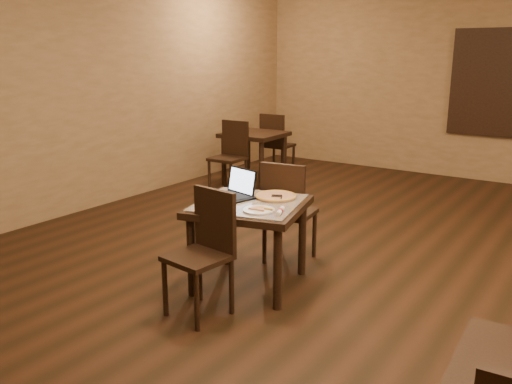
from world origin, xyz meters
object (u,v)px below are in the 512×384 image
Objects in this scene: chair_main_near at (205,245)px; chair_main_far at (287,207)px; pizza_pan at (276,198)px; tiled_table at (249,214)px; other_table_b at (254,141)px; laptop at (238,189)px; other_table_b_chair_far at (275,141)px; other_table_b_chair_near at (231,152)px.

chair_main_far is at bearing 97.26° from chair_main_near.
pizza_pan is (0.11, -0.37, 0.19)m from chair_main_far.
tiled_table is at bearing -116.57° from pizza_pan.
other_table_b reaches higher than tiled_table.
laptop is (-0.20, 0.11, 0.17)m from tiled_table.
laptop reaches higher than other_table_b.
chair_main_near is 1.12× the size of other_table_b.
chair_main_near is at bearing 114.14° from other_table_b_chair_far.
laptop is at bearing -59.71° from other_table_b.
other_table_b_chair_near is at bearing 142.25° from laptop.
tiled_table is 1.08× the size of other_table_b_chair_near.
chair_main_near reaches higher than other_table_b.
laptop reaches higher than tiled_table.
other_table_b is at bearing 136.37° from laptop.
chair_main_far is at bearing 122.14° from other_table_b_chair_far.
other_table_b_chair_far is (-2.13, 3.81, -0.07)m from tiled_table.
laptop is (-0.21, 0.72, 0.27)m from chair_main_near.
tiled_table is 1.08× the size of other_table_b_chair_far.
other_table_b is 0.61m from other_table_b_chair_far.
other_table_b_chair_near is at bearing 87.99° from other_table_b_chair_far.
chair_main_near is at bearing -62.37° from other_table_b.
chair_main_far is 2.52× the size of laptop.
other_table_b_chair_far is (-2.15, 3.20, 0.01)m from chair_main_far.
other_table_b_chair_near reaches higher than tiled_table.
tiled_table is at bearing 98.36° from chair_main_near.
other_table_b is at bearing -58.37° from chair_main_far.
other_table_b_chair_far reaches higher than chair_main_near.
chair_main_near reaches higher than pizza_pan.
tiled_table is 1.27× the size of other_table_b.
laptop is 0.39× the size of other_table_b_chair_near.
tiled_table is at bearing -13.68° from laptop.
other_table_b is (-2.15, 3.82, 0.11)m from chair_main_near.
chair_main_far is 1.15× the size of other_table_b.
other_table_b_chair_near is (-2.26, 2.36, -0.18)m from pizza_pan.
chair_main_near is 2.45× the size of laptop.
chair_main_far is (0.00, 1.23, 0.01)m from chair_main_near.
other_table_b_chair_far is (-1.93, 3.70, -0.24)m from laptop.
chair_main_far is 0.43m from pizza_pan.
other_table_b_chair_near is (-2.15, 1.99, 0.01)m from chair_main_far.
chair_main_far reaches higher than other_table_b.
pizza_pan is 4.22m from other_table_b_chair_far.
chair_main_far is 0.98× the size of other_table_b_chair_near.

